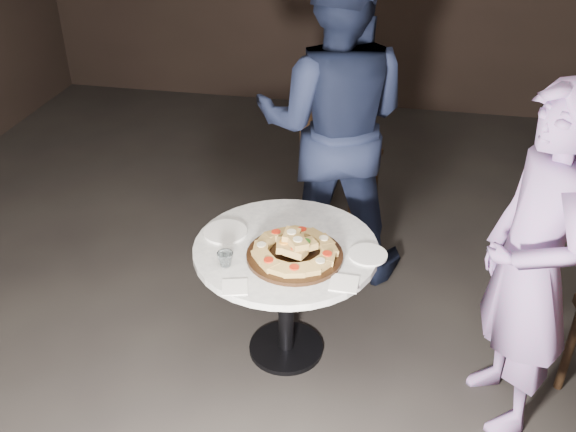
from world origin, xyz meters
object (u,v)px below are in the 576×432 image
Objects in this scene: table at (286,267)px; diner_teal at (531,268)px; water_glass at (225,259)px; chair_far at (336,151)px; diner_navy at (333,124)px; focaccia_pile at (295,248)px; serving_board at (295,255)px.

diner_teal is at bearing -9.94° from table.
water_glass is 0.05× the size of diner_teal.
chair_far is 0.47× the size of diner_navy.
focaccia_pile is 0.45× the size of chair_far.
chair_far is at bearing -165.37° from diner_teal.
diner_navy is at bearing 72.08° from water_glass.
water_glass is at bearing -157.41° from focaccia_pile.
serving_board is at bearing 22.57° from water_glass.
serving_board is 0.51× the size of chair_far.
table is 13.43× the size of water_glass.
diner_teal is (0.96, -1.52, 0.30)m from chair_far.
diner_navy is (0.04, 0.90, 0.21)m from focaccia_pile.
focaccia_pile reaches higher than water_glass.
water_glass is at bearing -138.96° from table.
diner_navy is at bearing 116.85° from chair_far.
diner_navy is (0.04, 0.90, 0.25)m from serving_board.
serving_board is at bearing -113.47° from diner_teal.
diner_navy is (0.03, -0.52, 0.41)m from chair_far.
chair_far is (0.01, 1.42, -0.16)m from serving_board.
water_glass is (-0.29, -0.12, -0.01)m from focaccia_pile.
focaccia_pile is at bearing 85.89° from diner_navy.
table is 0.54× the size of diner_navy.
chair_far is 1.82m from diner_teal.
diner_navy reaches higher than water_glass.
table is at bearing 110.22° from chair_far.
serving_board is at bearing -55.30° from table.
diner_teal is (1.25, 0.02, 0.11)m from water_glass.
diner_teal is (1.02, -0.18, 0.26)m from table.
table is at bearing 124.70° from serving_board.
serving_board is at bearing 112.64° from chair_far.
diner_navy is 1.37m from diner_teal.
water_glass is 1.09m from diner_navy.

